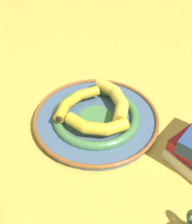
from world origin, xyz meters
TOP-DOWN VIEW (x-y plane):
  - ground_plane at (0.00, 0.00)m, footprint 2.80×2.80m
  - decorative_bowl at (-0.02, -0.02)m, footprint 0.36×0.36m
  - banana_a at (0.03, 0.03)m, footprint 0.12×0.16m
  - banana_b at (-0.09, -0.00)m, footprint 0.10×0.17m
  - banana_c at (0.00, -0.08)m, footprint 0.21×0.07m

SIDE VIEW (x-z plane):
  - ground_plane at x=0.00m, z-range 0.00..0.00m
  - decorative_bowl at x=-0.02m, z-range 0.00..0.03m
  - banana_a at x=0.03m, z-range 0.03..0.06m
  - banana_b at x=-0.09m, z-range 0.03..0.07m
  - banana_c at x=0.00m, z-range 0.03..0.07m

